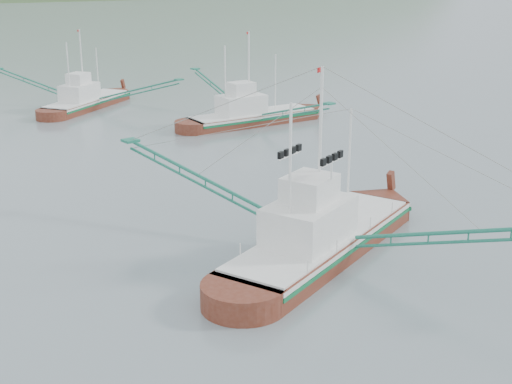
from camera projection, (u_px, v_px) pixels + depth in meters
ground at (329, 277)px, 37.43m from camera, size 1200.00×1200.00×0.00m
main_boat at (321, 218)px, 39.55m from camera, size 16.21×27.67×11.49m
bg_boat_far at (86, 91)px, 79.93m from camera, size 15.33×21.60×9.46m
bg_boat_right at (251, 109)px, 72.20m from camera, size 14.02×24.67×10.03m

